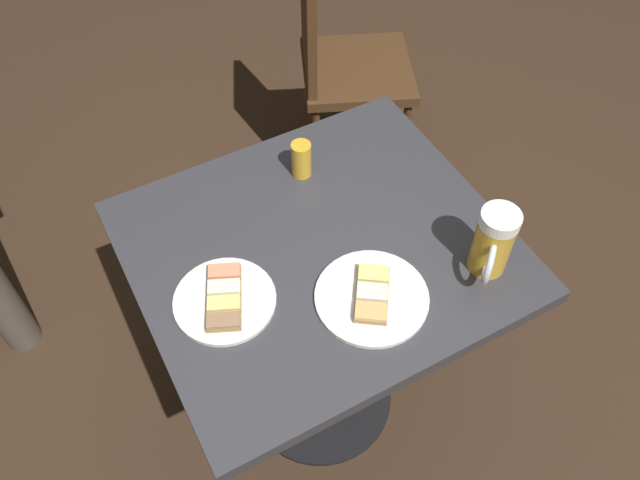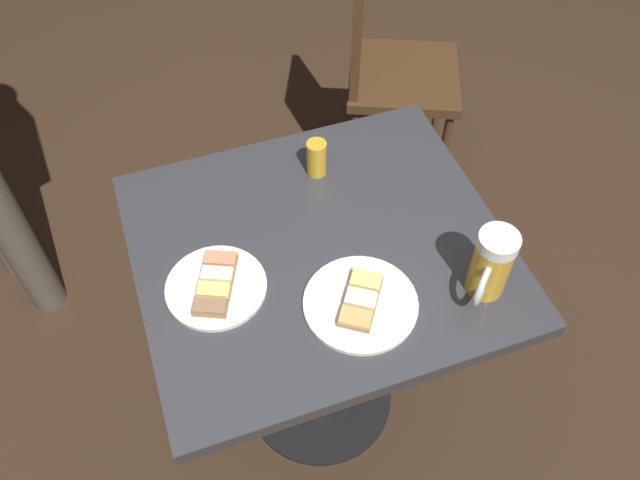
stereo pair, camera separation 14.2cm
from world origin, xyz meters
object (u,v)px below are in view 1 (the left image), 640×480
Objects in this scene: plate_near at (372,296)px; cafe_chair at (339,59)px; beer_mug at (493,243)px; plate_far at (225,299)px; beer_glass_small at (301,159)px.

plate_near is 1.19m from cafe_chair.
plate_near is 0.27× the size of cafe_chair.
plate_near is 1.43× the size of beer_mug.
plate_far is (-0.27, 0.14, 0.00)m from plate_near.
beer_glass_small is at bearing -12.69° from cafe_chair.
cafe_chair is at bearing 48.60° from plate_far.
cafe_chair is at bearing 53.40° from beer_glass_small.
plate_far is at bearing -141.15° from beer_glass_small.
plate_far is 0.56m from beer_mug.
cafe_chair is (0.26, 1.08, -0.34)m from beer_mug.
beer_mug is 1.80× the size of beer_glass_small.
beer_mug is (0.53, -0.19, 0.07)m from plate_far.
beer_glass_small reaches higher than plate_near.
beer_glass_small is at bearing 38.85° from plate_far.
plate_near is at bearing 169.63° from beer_mug.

